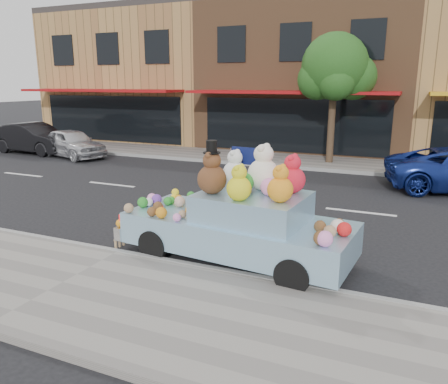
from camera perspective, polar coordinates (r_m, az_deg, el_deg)
The scene contains 11 objects.
ground at distance 13.01m, azimuth -0.35°, elevation -0.62°, with size 120.00×120.00×0.00m, color black.
near_sidewalk at distance 7.84m, azimuth -20.27°, elevation -11.36°, with size 60.00×3.00×0.12m, color gray.
far_sidewalk at distance 18.99m, azimuth 7.60°, elevation 4.16°, with size 60.00×3.00×0.12m, color gray.
near_kerb at distance 8.87m, azimuth -13.60°, elevation -7.79°, with size 60.00×0.12×0.13m, color gray.
far_kerb at distance 17.58m, azimuth 6.24°, elevation 3.41°, with size 60.00×0.12×0.13m, color gray.
storefront_left at distance 27.91m, azimuth -9.59°, elevation 14.65°, with size 10.00×9.80×7.30m.
storefront_mid at distance 24.03m, azimuth 11.62°, elevation 14.67°, with size 10.00×9.80×7.30m.
street_tree at distance 18.32m, azimuth 14.34°, elevation 14.91°, with size 3.00×2.70×5.22m.
car_silver at distance 20.96m, azimuth -19.24°, elevation 6.04°, with size 1.52×3.77×1.28m, color silver.
car_dark at distance 22.87m, azimuth -23.59°, elevation 6.46°, with size 1.52×4.35×1.43m, color black.
art_car at distance 8.21m, azimuth 2.08°, elevation -3.61°, with size 4.63×2.16×2.32m.
Camera 1 is at (5.07, -11.51, 3.32)m, focal length 35.00 mm.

